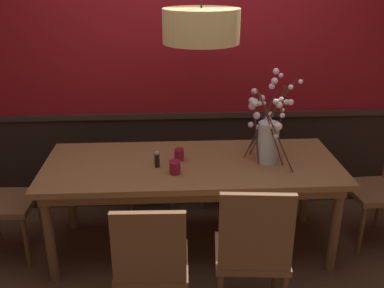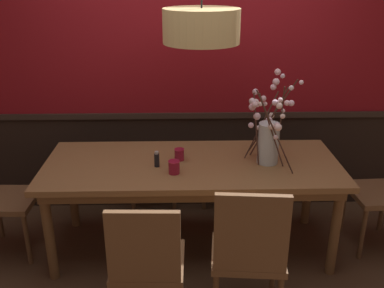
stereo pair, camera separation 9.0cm
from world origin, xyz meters
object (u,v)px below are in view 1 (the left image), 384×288
(dining_table, at_px, (192,172))
(vase_with_blossoms, at_px, (268,134))
(chair_near_side_right, at_px, (253,250))
(candle_holder_nearer_center, at_px, (179,154))
(chair_far_side_left, at_px, (149,149))
(candle_holder_nearer_edge, at_px, (175,167))
(chair_near_side_left, at_px, (151,262))
(pendant_lamp, at_px, (201,26))
(chair_far_side_right, at_px, (221,147))
(condiment_bottle, at_px, (157,160))

(dining_table, relative_size, vase_with_blossoms, 3.41)
(chair_near_side_right, height_order, candle_holder_nearer_center, chair_near_side_right)
(chair_far_side_left, relative_size, candle_holder_nearer_center, 10.19)
(dining_table, relative_size, candle_holder_nearer_edge, 22.84)
(chair_far_side_left, distance_m, vase_with_blossoms, 1.31)
(chair_near_side_left, xyz_separation_m, candle_holder_nearer_edge, (0.15, 0.69, 0.28))
(chair_near_side_left, relative_size, candle_holder_nearer_edge, 9.52)
(candle_holder_nearer_center, bearing_deg, candle_holder_nearer_edge, -98.84)
(chair_far_side_left, xyz_separation_m, chair_near_side_left, (0.07, -1.70, -0.01))
(chair_near_side_right, relative_size, vase_with_blossoms, 1.51)
(candle_holder_nearer_edge, relative_size, pendant_lamp, 0.09)
(chair_near_side_left, height_order, vase_with_blossoms, vase_with_blossoms)
(vase_with_blossoms, distance_m, pendant_lamp, 0.92)
(chair_far_side_left, distance_m, pendant_lamp, 1.51)
(chair_near_side_right, distance_m, pendant_lamp, 1.49)
(chair_far_side_right, xyz_separation_m, vase_with_blossoms, (0.23, -0.85, 0.45))
(candle_holder_nearer_edge, bearing_deg, vase_with_blossoms, 15.29)
(dining_table, xyz_separation_m, chair_far_side_left, (-0.36, 0.83, -0.15))
(vase_with_blossoms, xyz_separation_m, candle_holder_nearer_center, (-0.65, 0.04, -0.17))
(dining_table, relative_size, pendant_lamp, 2.01)
(chair_near_side_left, bearing_deg, chair_near_side_right, 4.52)
(chair_far_side_right, relative_size, candle_holder_nearer_edge, 9.52)
(pendant_lamp, bearing_deg, chair_far_side_left, 117.95)
(dining_table, bearing_deg, chair_near_side_right, -69.14)
(chair_far_side_left, distance_m, chair_near_side_left, 1.70)
(chair_far_side_right, xyz_separation_m, candle_holder_nearer_center, (-0.42, -0.80, 0.28))
(chair_near_side_right, height_order, vase_with_blossoms, vase_with_blossoms)
(chair_near_side_right, height_order, chair_near_side_left, chair_near_side_right)
(chair_near_side_left, xyz_separation_m, candle_holder_nearer_center, (0.19, 0.92, 0.28))
(dining_table, height_order, chair_near_side_right, chair_near_side_right)
(condiment_bottle, distance_m, pendant_lamp, 0.99)
(chair_far_side_right, height_order, candle_holder_nearer_edge, chair_far_side_right)
(pendant_lamp, bearing_deg, dining_table, -152.67)
(dining_table, distance_m, chair_near_side_left, 0.93)
(chair_far_side_right, bearing_deg, pendant_lamp, -107.77)
(chair_near_side_left, xyz_separation_m, pendant_lamp, (0.35, 0.91, 1.22))
(dining_table, xyz_separation_m, condiment_bottle, (-0.26, -0.06, 0.14))
(chair_near_side_right, xyz_separation_m, chair_far_side_right, (0.01, 1.68, -0.03))
(candle_holder_nearer_edge, bearing_deg, chair_near_side_right, -55.35)
(chair_far_side_left, relative_size, condiment_bottle, 7.74)
(chair_far_side_left, height_order, pendant_lamp, pendant_lamp)
(chair_near_side_right, relative_size, condiment_bottle, 8.20)
(chair_near_side_right, xyz_separation_m, chair_near_side_left, (-0.60, -0.05, -0.03))
(chair_near_side_left, height_order, condiment_bottle, chair_near_side_left)
(chair_near_side_left, distance_m, pendant_lamp, 1.56)
(chair_far_side_right, height_order, condiment_bottle, chair_far_side_right)
(candle_holder_nearer_edge, bearing_deg, chair_near_side_left, -102.46)
(vase_with_blossoms, distance_m, candle_holder_nearer_edge, 0.73)
(candle_holder_nearer_center, bearing_deg, chair_far_side_right, 62.35)
(chair_near_side_right, distance_m, candle_holder_nearer_center, 1.00)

